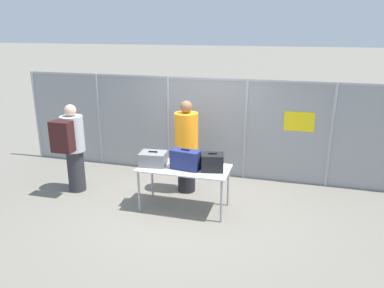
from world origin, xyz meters
TOP-DOWN VIEW (x-y plane):
  - ground_plane at (0.00, 0.00)m, footprint 120.00×120.00m
  - fence_section at (0.01, 1.65)m, footprint 8.69×0.07m
  - inspection_table at (0.03, -0.12)m, footprint 1.61×0.77m
  - suitcase_grey at (-0.53, -0.16)m, footprint 0.49×0.40m
  - suitcase_navy at (0.07, -0.18)m, footprint 0.54×0.30m
  - suitcase_black at (0.55, -0.13)m, footprint 0.43×0.37m
  - traveler_hooded at (-2.29, 0.00)m, footprint 0.44×0.68m
  - security_worker_near at (-0.15, 0.64)m, footprint 0.46×0.46m
  - utility_trailer at (1.21, 3.24)m, footprint 3.62×2.10m

SIDE VIEW (x-z plane):
  - ground_plane at x=0.00m, z-range 0.00..0.00m
  - utility_trailer at x=1.21m, z-range 0.07..0.70m
  - inspection_table at x=0.03m, z-range 0.33..1.13m
  - suitcase_grey at x=-0.53m, z-range 0.79..1.05m
  - suitcase_black at x=0.55m, z-range 0.79..1.11m
  - security_worker_near at x=-0.15m, z-range 0.03..1.88m
  - suitcase_navy at x=0.07m, z-range 0.79..1.15m
  - traveler_hooded at x=-2.29m, z-range 0.09..1.86m
  - fence_section at x=0.01m, z-range 0.05..2.21m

